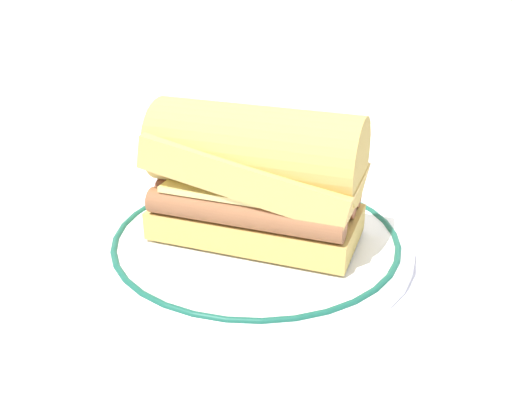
% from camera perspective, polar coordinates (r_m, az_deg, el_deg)
% --- Properties ---
extents(ground_plane, '(1.50, 1.50, 0.00)m').
position_cam_1_polar(ground_plane, '(0.55, -0.57, -4.22)').
color(ground_plane, silver).
extents(plate, '(0.29, 0.29, 0.01)m').
position_cam_1_polar(plate, '(0.54, -0.00, -3.56)').
color(plate, white).
rests_on(plate, ground_plane).
extents(sausage_sandwich, '(0.20, 0.13, 0.12)m').
position_cam_1_polar(sausage_sandwich, '(0.51, -0.00, 3.09)').
color(sausage_sandwich, tan).
rests_on(sausage_sandwich, plate).
extents(salt_shaker, '(0.03, 0.03, 0.07)m').
position_cam_1_polar(salt_shaker, '(0.73, -0.13, 6.51)').
color(salt_shaker, white).
rests_on(salt_shaker, ground_plane).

